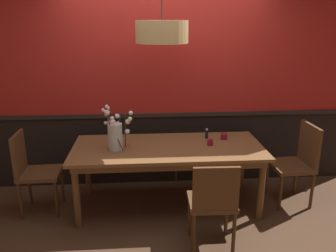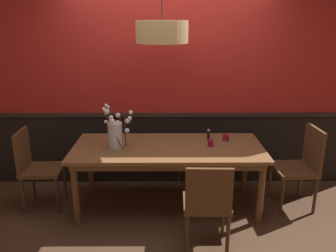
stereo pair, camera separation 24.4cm
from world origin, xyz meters
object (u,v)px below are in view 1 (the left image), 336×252
object	(u,v)px
candle_holder_nearer_center	(224,136)
condiment_bottle	(207,134)
vase_with_blossoms	(116,135)
chair_head_west_end	(32,169)
candle_holder_nearer_edge	(210,142)
dining_table	(168,153)
chair_far_side_right	(189,137)
chair_near_side_right	(213,201)
pendant_lamp	(162,32)
chair_head_east_end	(298,160)

from	to	relation	value
candle_holder_nearer_center	condiment_bottle	distance (m)	0.20
vase_with_blossoms	condiment_bottle	xyz separation A→B (m)	(1.05, 0.29, -0.11)
candle_holder_nearer_center	condiment_bottle	world-z (taller)	condiment_bottle
chair_head_west_end	candle_holder_nearer_edge	world-z (taller)	chair_head_west_end
dining_table	chair_far_side_right	size ratio (longest dim) A/B	2.20
chair_head_west_end	vase_with_blossoms	distance (m)	1.02
dining_table	chair_near_side_right	bearing A→B (deg)	-67.22
chair_head_west_end	condiment_bottle	size ratio (longest dim) A/B	7.63
chair_far_side_right	pendant_lamp	distance (m)	1.74
chair_near_side_right	pendant_lamp	world-z (taller)	pendant_lamp
candle_holder_nearer_edge	candle_holder_nearer_center	bearing A→B (deg)	43.14
chair_near_side_right	pendant_lamp	bearing A→B (deg)	116.13
chair_head_east_end	condiment_bottle	distance (m)	1.10
candle_holder_nearer_center	pendant_lamp	bearing A→B (deg)	-165.88
chair_head_east_end	candle_holder_nearer_center	bearing A→B (deg)	167.20
candle_holder_nearer_center	candle_holder_nearer_edge	distance (m)	0.28
chair_head_east_end	vase_with_blossoms	bearing A→B (deg)	-178.59
condiment_bottle	vase_with_blossoms	bearing A→B (deg)	-164.63
chair_head_east_end	pendant_lamp	xyz separation A→B (m)	(-1.59, 0.01, 1.45)
dining_table	chair_head_west_end	distance (m)	1.52
pendant_lamp	chair_far_side_right	bearing A→B (deg)	64.15
candle_holder_nearer_center	candle_holder_nearer_edge	bearing A→B (deg)	-136.86
chair_head_east_end	candle_holder_nearer_edge	size ratio (longest dim) A/B	13.03
dining_table	candle_holder_nearer_center	size ratio (longest dim) A/B	27.03
condiment_bottle	pendant_lamp	distance (m)	1.32
dining_table	chair_head_east_end	bearing A→B (deg)	-0.03
dining_table	chair_head_west_end	xyz separation A→B (m)	(-1.51, -0.00, -0.15)
chair_head_west_end	vase_with_blossoms	size ratio (longest dim) A/B	1.68
chair_head_west_end	dining_table	bearing A→B (deg)	0.16
chair_head_west_end	pendant_lamp	world-z (taller)	pendant_lamp
dining_table	candle_holder_nearer_center	distance (m)	0.72
candle_holder_nearer_center	vase_with_blossoms	bearing A→B (deg)	-168.97
chair_near_side_right	chair_far_side_right	bearing A→B (deg)	89.76
vase_with_blossoms	candle_holder_nearer_edge	distance (m)	1.06
chair_head_west_end	pendant_lamp	xyz separation A→B (m)	(1.45, 0.01, 1.47)
chair_near_side_right	candle_holder_nearer_edge	bearing A→B (deg)	81.62
chair_far_side_right	chair_head_east_end	size ratio (longest dim) A/B	1.01
vase_with_blossoms	condiment_bottle	bearing A→B (deg)	15.37
candle_holder_nearer_edge	pendant_lamp	xyz separation A→B (m)	(-0.54, 0.00, 1.20)
candle_holder_nearer_center	pendant_lamp	xyz separation A→B (m)	(-0.74, -0.19, 1.20)
chair_far_side_right	pendant_lamp	bearing A→B (deg)	-115.85
chair_near_side_right	candle_holder_nearer_edge	distance (m)	0.89
vase_with_blossoms	candle_holder_nearer_center	xyz separation A→B (m)	(1.25, 0.24, -0.13)
chair_near_side_right	chair_far_side_right	xyz separation A→B (m)	(0.01, 1.72, 0.02)
candle_holder_nearer_edge	condiment_bottle	bearing A→B (deg)	89.14
condiment_bottle	chair_head_west_end	bearing A→B (deg)	-173.09
candle_holder_nearer_edge	chair_head_west_end	bearing A→B (deg)	-179.82
vase_with_blossoms	pendant_lamp	bearing A→B (deg)	6.45
chair_head_east_end	condiment_bottle	size ratio (longest dim) A/B	7.86
chair_head_west_end	chair_near_side_right	bearing A→B (deg)	-24.15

